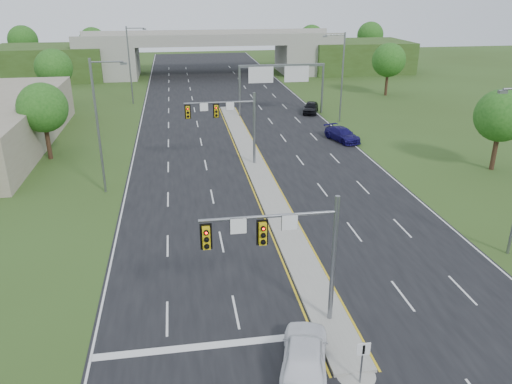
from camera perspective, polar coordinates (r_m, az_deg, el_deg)
The scene contains 24 objects.
ground at distance 26.92m, azimuth 8.38°, elevation -14.33°, with size 240.00×240.00×0.00m, color #2F4518.
road at distance 58.16m, azimuth -1.74°, elevation 6.38°, with size 24.00×160.00×0.02m, color black.
median at distance 46.82m, azimuth 0.18°, elevation 2.51°, with size 2.00×54.00×0.16m, color gray.
median_nose at distance 23.95m, azimuth 11.34°, elevation -19.68°, with size 2.00×2.00×0.16m, color gray.
lane_markings at distance 52.30m, azimuth -1.52°, elevation 4.56°, with size 23.72×160.00×0.01m.
signal_mast_near at distance 23.79m, azimuth 3.82°, elevation -5.92°, with size 6.62×0.60×7.00m.
signal_mast_far at distance 47.02m, azimuth -2.95°, elevation 8.45°, with size 6.62×0.60×7.00m.
keep_right_sign at distance 22.66m, azimuth 12.09°, elevation -17.87°, with size 0.60×0.13×2.20m.
sign_gantry at distance 67.69m, azimuth 2.84°, elevation 13.17°, with size 11.58×0.44×6.67m.
overpass at distance 101.48m, azimuth -5.21°, elevation 15.19°, with size 80.00×14.00×8.10m.
lightpole_l_mid at distance 42.11m, azimuth -17.44°, elevation 7.75°, with size 2.85×0.25×11.00m.
lightpole_l_far at distance 76.36m, azimuth -14.12°, elevation 14.25°, with size 2.85×0.25×11.00m.
lightpole_r_far at distance 64.59m, azimuth 9.69°, elevation 13.22°, with size 2.85×0.25×11.00m.
tree_l_near at distance 53.19m, azimuth -23.20°, elevation 8.83°, with size 4.80×4.80×7.60m.
tree_l_mid at distance 78.03m, azimuth -22.12°, elevation 13.03°, with size 5.20×5.20×8.12m.
tree_r_near at distance 51.02m, azimuth 26.24°, elevation 7.83°, with size 4.80×4.80×7.60m.
tree_r_mid at distance 83.09m, azimuth 14.93°, elevation 14.36°, with size 5.20×5.20×8.12m.
tree_back_a at distance 118.99m, azimuth -25.09°, elevation 15.43°, with size 6.00×6.00×8.85m.
tree_back_b at distance 116.18m, azimuth -18.17°, elevation 16.09°, with size 5.60×5.60×8.32m.
tree_back_c at distance 119.09m, azimuth 6.35°, elevation 17.14°, with size 5.60×5.60×8.32m.
tree_back_d at distance 123.47m, azimuth 12.93°, elevation 17.07°, with size 6.00×6.00×8.85m.
car_white at distance 23.35m, azimuth 5.56°, elevation -18.04°, with size 2.03×5.04×1.72m, color white.
car_far_b at distance 57.01m, azimuth 9.84°, elevation 6.51°, with size 2.06×5.06×1.47m, color #120D4E.
car_far_c at distance 69.62m, azimuth 6.29°, elevation 9.59°, with size 1.83×4.55×1.55m, color black.
Camera 1 is at (-7.14, -20.47, 15.95)m, focal length 35.00 mm.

